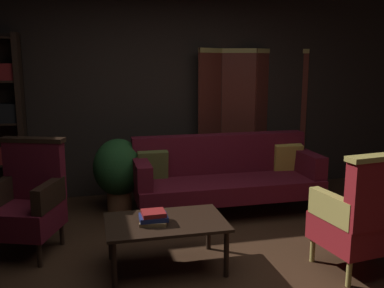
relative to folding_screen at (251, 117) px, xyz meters
The scene contains 11 objects.
ground_plane 2.84m from the folding_screen, 117.12° to the right, with size 10.00×10.00×0.00m, color #331E11.
back_wall 1.28m from the folding_screen, behind, with size 7.20×0.10×2.80m, color black.
folding_screen is the anchor object (origin of this frame).
velvet_couch 1.25m from the folding_screen, 125.90° to the right, with size 2.12×0.78×0.88m.
coffee_table 2.73m from the folding_screen, 126.29° to the right, with size 1.00×0.64×0.42m.
armchair_gilt_accent 2.64m from the folding_screen, 90.84° to the right, with size 0.65×0.65×1.04m.
armchair_wing_left 3.18m from the folding_screen, 150.84° to the right, with size 0.74×0.74×1.04m.
potted_plant 2.04m from the folding_screen, 160.32° to the right, with size 0.57×0.57×0.87m.
book_tan_leather 2.81m from the folding_screen, 127.69° to the right, with size 0.22×0.19×0.03m, color #9E7A47.
book_navy_cloth 2.80m from the folding_screen, 127.69° to the right, with size 0.23×0.18×0.04m, color navy.
book_red_leather 2.80m from the folding_screen, 127.69° to the right, with size 0.19×0.17×0.04m, color maroon.
Camera 1 is at (-0.94, -3.15, 1.74)m, focal length 40.15 mm.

